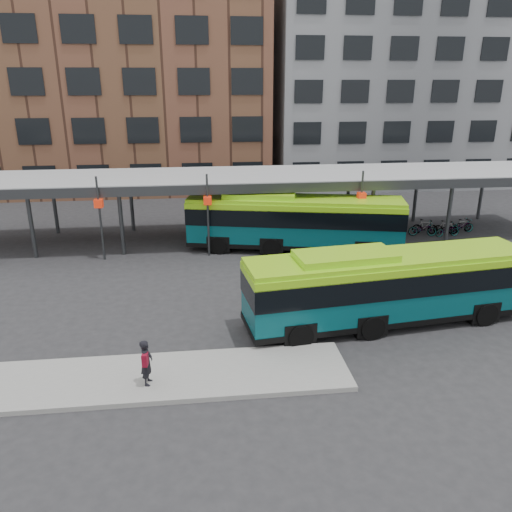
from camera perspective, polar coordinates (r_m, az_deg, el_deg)
The scene contains 9 objects.
ground at distance 20.85m, azimuth 3.79°, elevation -8.46°, with size 120.00×120.00×0.00m, color #28282B.
boarding_island at distance 18.03m, azimuth -12.34°, elevation -13.45°, with size 14.00×3.00×0.18m, color gray.
canopy at distance 31.69m, azimuth -0.36°, elevation 8.88°, with size 40.00×6.53×4.80m.
building_brick at distance 50.51m, azimuth -15.06°, elevation 20.33°, with size 26.00×14.00×22.00m, color brown.
building_grey at distance 53.74m, azimuth 15.43°, elevation 19.14°, with size 24.00×14.00×20.00m, color slate.
bus_front at distance 21.41m, azimuth 14.72°, elevation -3.23°, with size 12.21×3.94×3.31m.
bus_rear at distance 29.91m, azimuth 4.32°, elevation 4.07°, with size 12.97×5.47×3.50m.
pedestrian at distance 17.15m, azimuth -12.39°, elevation -11.76°, with size 0.45×0.65×1.60m.
bike_rack at distance 35.46m, azimuth 20.63°, elevation 3.06°, with size 4.82×1.59×0.99m.
Camera 1 is at (-3.50, -18.08, 9.78)m, focal length 35.00 mm.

